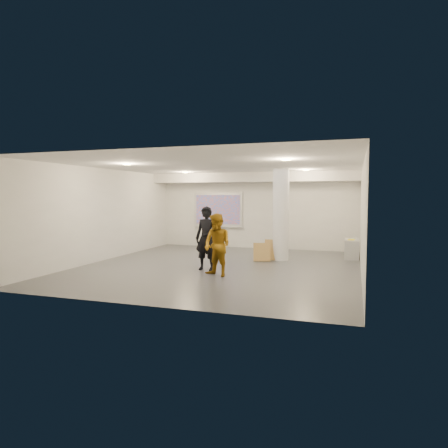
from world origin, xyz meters
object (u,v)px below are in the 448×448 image
(column, at_px, (281,215))
(credenza, at_px, (351,249))
(projection_screen, at_px, (218,210))
(woman, at_px, (207,238))
(man, at_px, (217,245))

(column, xyz_separation_m, credenza, (2.22, 1.12, -1.18))
(column, distance_m, projection_screen, 4.08)
(projection_screen, bearing_deg, credenza, -16.07)
(column, distance_m, woman, 3.03)
(column, bearing_deg, man, -109.12)
(column, relative_size, woman, 1.66)
(projection_screen, bearing_deg, woman, -74.39)
(man, bearing_deg, projection_screen, 133.32)
(column, xyz_separation_m, man, (-1.10, -3.17, -0.68))
(column, bearing_deg, projection_screen, 139.44)
(projection_screen, relative_size, woman, 1.16)
(column, bearing_deg, woman, -124.37)
(column, xyz_separation_m, projection_screen, (-3.10, 2.65, 0.03))
(credenza, relative_size, man, 0.67)
(projection_screen, bearing_deg, column, -40.56)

